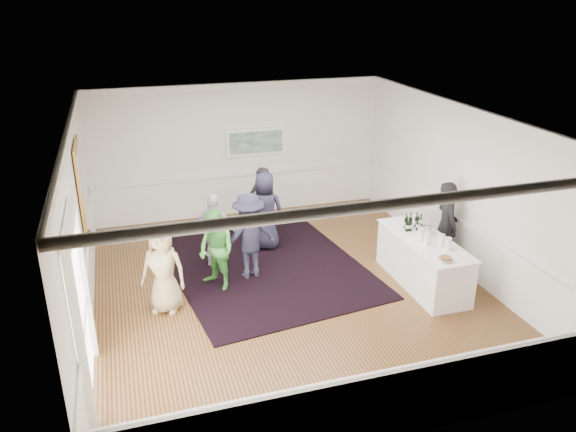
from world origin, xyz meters
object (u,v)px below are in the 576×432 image
object	(u,v)px
guest_dark_b	(262,202)
guest_tan	(163,269)
serving_table	(423,261)
guest_green	(216,250)
guest_lilac	(215,231)
nut_bowl	(445,259)
guest_dark_a	(249,236)
guest_navy	(265,211)
ice_bucket	(425,228)
bartender	(446,225)

from	to	relation	value
guest_dark_b	guest_tan	bearing A→B (deg)	32.49
guest_tan	serving_table	bearing A→B (deg)	19.34
guest_green	guest_lilac	size ratio (longest dim) A/B	1.01
serving_table	guest_green	size ratio (longest dim) A/B	1.49
guest_tan	nut_bowl	bearing A→B (deg)	8.45
guest_dark_a	guest_navy	distance (m)	1.34
ice_bucket	nut_bowl	xyz separation A→B (m)	(-0.23, -1.10, -0.08)
serving_table	guest_dark_a	distance (m)	3.29
serving_table	guest_green	world-z (taller)	guest_green
serving_table	bartender	bearing A→B (deg)	33.98
guest_lilac	guest_dark_a	bearing A→B (deg)	157.77
guest_navy	ice_bucket	world-z (taller)	guest_navy
bartender	guest_green	world-z (taller)	bartender
serving_table	guest_dark_a	world-z (taller)	guest_dark_a
guest_green	nut_bowl	bearing A→B (deg)	29.54
guest_green	bartender	bearing A→B (deg)	51.17
bartender	guest_green	bearing A→B (deg)	90.42
guest_dark_a	nut_bowl	distance (m)	3.59
serving_table	guest_lilac	distance (m)	4.05
guest_green	guest_dark_b	bearing A→B (deg)	113.12
guest_dark_a	ice_bucket	xyz separation A→B (m)	(3.12, -1.03, 0.19)
bartender	nut_bowl	distance (m)	1.66
guest_dark_b	nut_bowl	bearing A→B (deg)	104.49
guest_green	guest_navy	xyz separation A→B (m)	(1.30, 1.42, 0.08)
guest_green	guest_dark_a	bearing A→B (deg)	77.16
serving_table	guest_dark_b	size ratio (longest dim) A/B	1.41
nut_bowl	guest_dark_b	bearing A→B (deg)	118.94
serving_table	guest_navy	xyz separation A→B (m)	(-2.40, 2.42, 0.38)
guest_green	ice_bucket	size ratio (longest dim) A/B	5.87
serving_table	guest_navy	distance (m)	3.43
guest_green	ice_bucket	bearing A→B (deg)	45.72
serving_table	guest_green	bearing A→B (deg)	164.85
guest_lilac	guest_dark_b	xyz separation A→B (m)	(1.26, 1.14, 0.05)
guest_tan	nut_bowl	xyz separation A→B (m)	(4.57, -1.36, 0.17)
guest_tan	nut_bowl	world-z (taller)	guest_tan
guest_navy	ice_bucket	size ratio (longest dim) A/B	6.48
guest_green	ice_bucket	world-z (taller)	guest_green
guest_green	guest_dark_a	xyz separation A→B (m)	(0.67, 0.24, 0.08)
guest_tan	nut_bowl	distance (m)	4.77
bartender	nut_bowl	bearing A→B (deg)	154.48
bartender	nut_bowl	xyz separation A→B (m)	(-0.88, -1.40, 0.06)
guest_tan	guest_dark_b	bearing A→B (deg)	72.02
guest_lilac	guest_dark_b	distance (m)	1.70
bartender	guest_dark_a	size ratio (longest dim) A/B	1.06
nut_bowl	guest_dark_a	bearing A→B (deg)	143.61
guest_navy	nut_bowl	world-z (taller)	guest_navy
guest_navy	ice_bucket	distance (m)	3.34
guest_dark_a	ice_bucket	bearing A→B (deg)	153.44
guest_navy	nut_bowl	xyz separation A→B (m)	(2.27, -3.32, 0.12)
serving_table	guest_dark_a	bearing A→B (deg)	157.70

